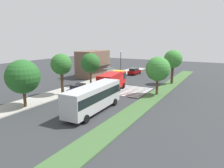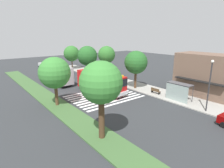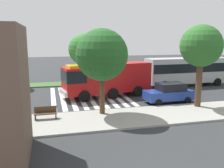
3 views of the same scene
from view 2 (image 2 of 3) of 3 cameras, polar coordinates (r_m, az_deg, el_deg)
ground_plane at (r=29.52m, az=-2.65°, el=-3.66°), size 120.00×120.00×0.00m
sidewalk at (r=34.60m, az=8.34°, el=-0.89°), size 60.00×4.60×0.14m
median_strip at (r=26.22m, az=-15.84°, el=-6.50°), size 60.00×3.00×0.14m
crosswalk at (r=29.37m, az=-2.44°, el=-3.74°), size 7.65×10.44×0.01m
fire_truck at (r=30.51m, az=-3.13°, el=0.78°), size 9.48×4.00×3.44m
parked_car_west at (r=37.08m, az=-2.88°, el=1.70°), size 4.57×2.29×1.86m
transit_bus at (r=38.81m, az=-16.94°, el=3.40°), size 10.73×3.20×3.53m
bus_stop_shelter at (r=28.35m, az=19.39°, el=-1.30°), size 3.50×1.40×2.46m
bench_near_shelter at (r=30.95m, az=13.02°, el=-2.01°), size 1.60×0.50×0.90m
street_lamp at (r=25.25m, az=27.47°, el=0.60°), size 0.36×0.36×6.35m
storefront_building at (r=32.26m, az=27.01°, el=2.31°), size 9.21×5.40×6.52m
sidewalk_tree_far_west at (r=52.63m, az=-12.14°, el=8.99°), size 4.21×4.21×6.27m
sidewalk_tree_west at (r=45.37m, az=-7.47°, el=8.42°), size 4.67×4.67×6.59m
sidewalk_tree_center at (r=38.91m, az=-1.65°, el=8.77°), size 3.51×3.51×6.93m
sidewalk_tree_east at (r=32.63m, az=7.24°, el=6.47°), size 3.96×3.96×6.54m
median_tree_far_west at (r=25.43m, az=-16.95°, el=3.21°), size 4.11×4.11×6.45m
median_tree_west at (r=16.13m, az=-3.35°, el=0.23°), size 3.77×3.77×7.11m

